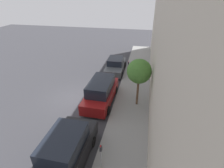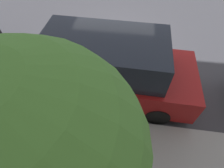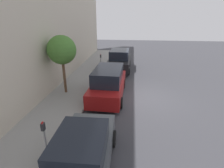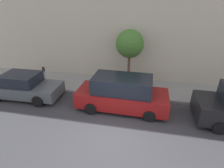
# 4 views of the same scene
# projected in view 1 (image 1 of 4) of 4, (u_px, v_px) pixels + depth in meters

# --- Properties ---
(ground_plane) EXTENTS (60.00, 60.00, 0.00)m
(ground_plane) POSITION_uv_depth(u_px,v_px,m) (74.00, 98.00, 14.94)
(ground_plane) COLOR #38383D
(sidewalk) EXTENTS (2.77, 32.00, 0.15)m
(sidewalk) POSITION_uv_depth(u_px,v_px,m) (131.00, 103.00, 14.05)
(sidewalk) COLOR gray
(sidewalk) RESTS_ON ground_plane
(building_facade) EXTENTS (2.00, 32.00, 14.01)m
(building_facade) POSITION_uv_depth(u_px,v_px,m) (178.00, 12.00, 10.31)
(building_facade) COLOR beige
(building_facade) RESTS_ON ground_plane
(parked_suv_nearest) EXTENTS (2.08, 4.82, 1.98)m
(parked_suv_nearest) POSITION_uv_depth(u_px,v_px,m) (65.00, 152.00, 8.81)
(parked_suv_nearest) COLOR black
(parked_suv_nearest) RESTS_ON ground_plane
(parked_minivan_second) EXTENTS (2.02, 4.94, 1.90)m
(parked_minivan_second) POSITION_uv_depth(u_px,v_px,m) (101.00, 92.00, 14.04)
(parked_minivan_second) COLOR maroon
(parked_minivan_second) RESTS_ON ground_plane
(parked_sedan_third) EXTENTS (1.92, 4.55, 1.54)m
(parked_sedan_third) POSITION_uv_depth(u_px,v_px,m) (115.00, 65.00, 19.38)
(parked_sedan_third) COLOR #4C5156
(parked_sedan_third) RESTS_ON ground_plane
(parking_meter_near) EXTENTS (0.11, 0.15, 1.41)m
(parking_meter_near) POSITION_uv_depth(u_px,v_px,m) (101.00, 154.00, 8.63)
(parking_meter_near) COLOR #ADADB2
(parking_meter_near) RESTS_ON sidewalk
(parking_meter_far) EXTENTS (0.11, 0.15, 1.36)m
(parking_meter_far) POSITION_uv_depth(u_px,v_px,m) (128.00, 66.00, 18.53)
(parking_meter_far) COLOR #ADADB2
(parking_meter_far) RESTS_ON sidewalk
(street_tree) EXTENTS (1.80, 1.80, 3.73)m
(street_tree) POSITION_uv_depth(u_px,v_px,m) (139.00, 72.00, 12.55)
(street_tree) COLOR brown
(street_tree) RESTS_ON sidewalk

